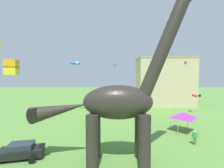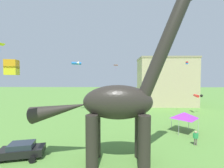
{
  "view_description": "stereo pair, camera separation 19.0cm",
  "coord_description": "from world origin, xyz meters",
  "px_view_note": "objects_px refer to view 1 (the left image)",
  "views": [
    {
      "loc": [
        0.77,
        -8.3,
        8.12
      ],
      "look_at": [
        0.61,
        6.64,
        7.49
      ],
      "focal_mm": 24.03,
      "sensor_mm": 36.0,
      "label": 1
    },
    {
      "loc": [
        0.96,
        -8.3,
        8.12
      ],
      "look_at": [
        0.61,
        6.64,
        7.49
      ],
      "focal_mm": 24.03,
      "sensor_mm": 36.0,
      "label": 2
    }
  ],
  "objects_px": {
    "parked_sedan_left": "(21,151)",
    "kite_far_right": "(196,96)",
    "person_far_spectator": "(195,136)",
    "festival_canopy_tent": "(183,115)",
    "kite_far_left": "(185,63)",
    "kite_high_left": "(75,63)",
    "dinosaur_sculpture": "(117,102)",
    "kite_near_low": "(12,67)",
    "kite_mid_right": "(115,65)"
  },
  "relations": [
    {
      "from": "kite_far_right",
      "to": "person_far_spectator",
      "type": "bearing_deg",
      "value": -118.82
    },
    {
      "from": "kite_high_left",
      "to": "kite_far_right",
      "type": "height_order",
      "value": "kite_high_left"
    },
    {
      "from": "parked_sedan_left",
      "to": "kite_far_right",
      "type": "relative_size",
      "value": 2.07
    },
    {
      "from": "festival_canopy_tent",
      "to": "kite_far_right",
      "type": "xyz_separation_m",
      "value": [
        8.31,
        11.83,
        1.48
      ]
    },
    {
      "from": "parked_sedan_left",
      "to": "kite_mid_right",
      "type": "xyz_separation_m",
      "value": [
        9.52,
        13.36,
        9.64
      ]
    },
    {
      "from": "kite_far_left",
      "to": "kite_high_left",
      "type": "height_order",
      "value": "kite_high_left"
    },
    {
      "from": "person_far_spectator",
      "to": "kite_high_left",
      "type": "height_order",
      "value": "kite_high_left"
    },
    {
      "from": "kite_far_left",
      "to": "kite_far_right",
      "type": "bearing_deg",
      "value": 24.74
    },
    {
      "from": "festival_canopy_tent",
      "to": "person_far_spectator",
      "type": "bearing_deg",
      "value": -97.91
    },
    {
      "from": "kite_near_low",
      "to": "festival_canopy_tent",
      "type": "bearing_deg",
      "value": 31.65
    },
    {
      "from": "kite_high_left",
      "to": "kite_far_left",
      "type": "bearing_deg",
      "value": -2.92
    },
    {
      "from": "kite_far_right",
      "to": "kite_mid_right",
      "type": "bearing_deg",
      "value": -161.63
    },
    {
      "from": "dinosaur_sculpture",
      "to": "person_far_spectator",
      "type": "distance_m",
      "value": 11.27
    },
    {
      "from": "kite_near_low",
      "to": "parked_sedan_left",
      "type": "bearing_deg",
      "value": 115.39
    },
    {
      "from": "festival_canopy_tent",
      "to": "kite_high_left",
      "type": "distance_m",
      "value": 23.98
    },
    {
      "from": "festival_canopy_tent",
      "to": "dinosaur_sculpture",
      "type": "bearing_deg",
      "value": -140.9
    },
    {
      "from": "person_far_spectator",
      "to": "kite_far_right",
      "type": "relative_size",
      "value": 0.8
    },
    {
      "from": "parked_sedan_left",
      "to": "kite_far_right",
      "type": "height_order",
      "value": "kite_far_right"
    },
    {
      "from": "kite_far_left",
      "to": "kite_high_left",
      "type": "distance_m",
      "value": 24.17
    },
    {
      "from": "person_far_spectator",
      "to": "kite_high_left",
      "type": "distance_m",
      "value": 26.5
    },
    {
      "from": "kite_far_left",
      "to": "kite_near_low",
      "type": "distance_m",
      "value": 31.68
    },
    {
      "from": "parked_sedan_left",
      "to": "kite_high_left",
      "type": "xyz_separation_m",
      "value": [
        0.66,
        19.25,
        10.59
      ]
    },
    {
      "from": "person_far_spectator",
      "to": "festival_canopy_tent",
      "type": "bearing_deg",
      "value": 61.38
    },
    {
      "from": "person_far_spectator",
      "to": "kite_near_low",
      "type": "height_order",
      "value": "kite_near_low"
    },
    {
      "from": "kite_far_right",
      "to": "parked_sedan_left",
      "type": "bearing_deg",
      "value": -145.16
    },
    {
      "from": "dinosaur_sculpture",
      "to": "kite_far_right",
      "type": "height_order",
      "value": "dinosaur_sculpture"
    },
    {
      "from": "dinosaur_sculpture",
      "to": "person_far_spectator",
      "type": "relative_size",
      "value": 9.3
    },
    {
      "from": "kite_far_left",
      "to": "kite_near_low",
      "type": "xyz_separation_m",
      "value": [
        -23.16,
        -21.48,
        -2.41
      ]
    },
    {
      "from": "dinosaur_sculpture",
      "to": "kite_far_right",
      "type": "relative_size",
      "value": 7.4
    },
    {
      "from": "parked_sedan_left",
      "to": "person_far_spectator",
      "type": "bearing_deg",
      "value": -3.02
    },
    {
      "from": "kite_high_left",
      "to": "parked_sedan_left",
      "type": "bearing_deg",
      "value": -91.96
    },
    {
      "from": "kite_high_left",
      "to": "kite_near_low",
      "type": "bearing_deg",
      "value": -87.52
    },
    {
      "from": "festival_canopy_tent",
      "to": "kite_mid_right",
      "type": "height_order",
      "value": "kite_mid_right"
    },
    {
      "from": "kite_far_right",
      "to": "festival_canopy_tent",
      "type": "bearing_deg",
      "value": -125.1
    },
    {
      "from": "person_far_spectator",
      "to": "festival_canopy_tent",
      "type": "height_order",
      "value": "festival_canopy_tent"
    },
    {
      "from": "kite_far_left",
      "to": "parked_sedan_left",
      "type": "bearing_deg",
      "value": -144.0
    },
    {
      "from": "person_far_spectator",
      "to": "kite_near_low",
      "type": "xyz_separation_m",
      "value": [
        -17.45,
        -6.74,
        7.85
      ]
    },
    {
      "from": "person_far_spectator",
      "to": "kite_mid_right",
      "type": "xyz_separation_m",
      "value": [
        -9.58,
        10.08,
        9.4
      ]
    },
    {
      "from": "dinosaur_sculpture",
      "to": "kite_far_right",
      "type": "xyz_separation_m",
      "value": [
        18.4,
        20.03,
        -1.78
      ]
    },
    {
      "from": "kite_far_left",
      "to": "kite_far_right",
      "type": "xyz_separation_m",
      "value": [
        3.21,
        1.48,
        -7.28
      ]
    },
    {
      "from": "kite_mid_right",
      "to": "kite_far_left",
      "type": "xyz_separation_m",
      "value": [
        15.29,
        4.66,
        0.86
      ]
    },
    {
      "from": "festival_canopy_tent",
      "to": "kite_far_left",
      "type": "bearing_deg",
      "value": 63.76
    },
    {
      "from": "parked_sedan_left",
      "to": "kite_far_left",
      "type": "distance_m",
      "value": 32.41
    },
    {
      "from": "dinosaur_sculpture",
      "to": "festival_canopy_tent",
      "type": "height_order",
      "value": "dinosaur_sculpture"
    },
    {
      "from": "parked_sedan_left",
      "to": "kite_far_left",
      "type": "relative_size",
      "value": 7.81
    },
    {
      "from": "kite_far_left",
      "to": "person_far_spectator",
      "type": "bearing_deg",
      "value": -111.18
    },
    {
      "from": "festival_canopy_tent",
      "to": "kite_far_right",
      "type": "relative_size",
      "value": 1.45
    },
    {
      "from": "kite_near_low",
      "to": "kite_mid_right",
      "type": "bearing_deg",
      "value": 64.91
    },
    {
      "from": "kite_mid_right",
      "to": "kite_near_low",
      "type": "xyz_separation_m",
      "value": [
        -7.87,
        -16.82,
        -1.55
      ]
    },
    {
      "from": "person_far_spectator",
      "to": "kite_far_left",
      "type": "distance_m",
      "value": 18.85
    }
  ]
}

